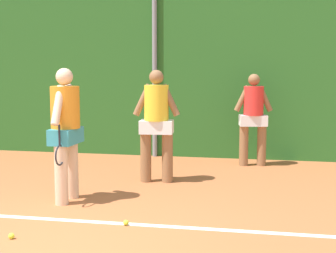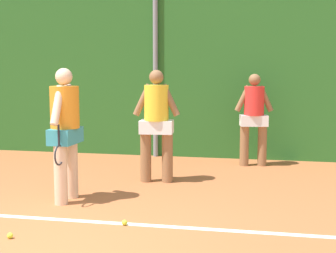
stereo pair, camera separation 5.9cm
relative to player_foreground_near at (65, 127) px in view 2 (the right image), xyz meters
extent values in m
plane|color=#A85B33|center=(0.45, -0.34, -1.04)|extent=(29.25, 29.25, 0.00)
cube|color=#286023|center=(0.45, 3.83, 0.72)|extent=(19.01, 0.25, 3.52)
cylinder|color=gray|center=(0.45, 3.65, 0.89)|extent=(0.10, 0.10, 3.87)
cube|color=white|center=(0.45, -0.85, -1.04)|extent=(13.89, 0.10, 0.01)
cylinder|color=beige|center=(0.00, 0.18, -0.64)|extent=(0.18, 0.18, 0.82)
cylinder|color=beige|center=(-0.01, -0.18, -0.64)|extent=(0.18, 0.18, 0.82)
cube|color=teal|center=(0.00, 0.00, -0.12)|extent=(0.33, 0.55, 0.22)
cylinder|color=orange|center=(0.00, 0.00, 0.28)|extent=(0.40, 0.40, 0.58)
sphere|color=beige|center=(0.00, 0.00, 0.70)|extent=(0.24, 0.24, 0.24)
cylinder|color=beige|center=(0.01, 0.23, 0.32)|extent=(0.12, 0.33, 0.54)
cylinder|color=beige|center=(-0.01, -0.22, 0.32)|extent=(0.12, 0.33, 0.54)
cylinder|color=black|center=(0.04, -0.31, -0.06)|extent=(0.03, 0.03, 0.28)
torus|color=#26262B|center=(0.04, -0.31, -0.33)|extent=(0.03, 0.28, 0.28)
cylinder|color=#8C603D|center=(1.16, 1.40, -0.64)|extent=(0.18, 0.18, 0.80)
cylinder|color=#8C603D|center=(0.81, 1.37, -0.64)|extent=(0.18, 0.18, 0.80)
cube|color=white|center=(0.98, 1.39, -0.14)|extent=(0.56, 0.36, 0.21)
cylinder|color=yellow|center=(0.98, 1.39, 0.25)|extent=(0.39, 0.39, 0.57)
sphere|color=#8C603D|center=(0.98, 1.39, 0.67)|extent=(0.23, 0.23, 0.23)
cylinder|color=#8C603D|center=(1.20, 1.40, 0.30)|extent=(0.32, 0.13, 0.53)
cylinder|color=#8C603D|center=(0.76, 1.37, 0.30)|extent=(0.32, 0.13, 0.53)
cylinder|color=#8C603D|center=(2.65, 3.09, -0.66)|extent=(0.17, 0.17, 0.76)
cylinder|color=#8C603D|center=(2.31, 3.03, -0.66)|extent=(0.17, 0.17, 0.76)
cube|color=white|center=(2.48, 3.06, -0.18)|extent=(0.55, 0.39, 0.20)
cylinder|color=red|center=(2.48, 3.06, 0.19)|extent=(0.37, 0.37, 0.54)
sphere|color=#8C603D|center=(2.48, 3.06, 0.58)|extent=(0.22, 0.22, 0.22)
cylinder|color=#8C603D|center=(2.69, 3.10, 0.23)|extent=(0.31, 0.14, 0.51)
cylinder|color=#8C603D|center=(2.27, 3.02, 0.23)|extent=(0.31, 0.14, 0.51)
sphere|color=#CCDB33|center=(1.11, -0.90, -1.01)|extent=(0.07, 0.07, 0.07)
sphere|color=#CCDB33|center=(0.00, -1.60, -1.01)|extent=(0.07, 0.07, 0.07)
camera|label=1|loc=(2.74, -6.54, 0.86)|focal=54.11mm
camera|label=2|loc=(2.79, -6.52, 0.86)|focal=54.11mm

